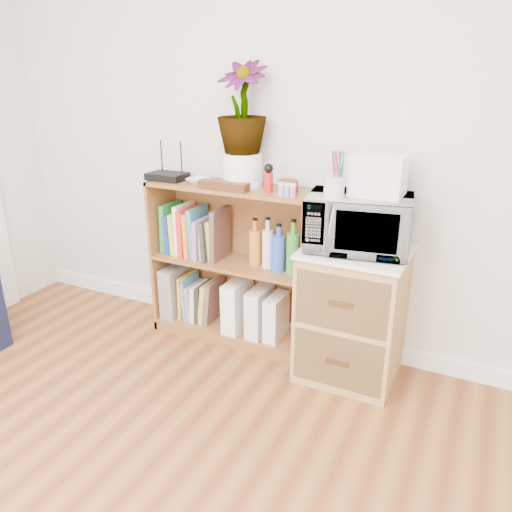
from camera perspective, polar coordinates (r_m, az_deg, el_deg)
The scene contains 21 objects.
skirting_board at distance 3.12m, azimuth 4.46°, elevation -8.50°, with size 4.00×0.02×0.10m, color white.
bookshelf at distance 2.95m, azimuth -2.64°, elevation -1.03°, with size 1.00×0.30×0.95m, color brown.
wicker_unit at distance 2.69m, azimuth 10.88°, elevation -6.63°, with size 0.50×0.45×0.70m, color #9E7542.
microwave at distance 2.49m, azimuth 11.60°, elevation 3.71°, with size 0.50×0.34×0.27m, color silver.
pen_cup at distance 2.37m, azimuth 8.91°, elevation 7.75°, with size 0.09×0.09×0.10m, color silver.
small_appliance at distance 2.46m, azimuth 13.83°, elevation 8.94°, with size 0.24×0.20×0.19m, color white.
router at distance 3.01m, azimuth -10.09°, elevation 8.96°, with size 0.22×0.15×0.04m, color black.
white_bowl at distance 2.88m, azimuth -6.59°, elevation 8.53°, with size 0.13×0.13×0.03m, color silver.
plant_pot at distance 2.78m, azimuth -1.54°, elevation 9.81°, with size 0.22×0.22×0.18m, color white.
potted_plant at distance 2.74m, azimuth -1.61°, elevation 16.60°, with size 0.27×0.27×0.48m, color #306A2A.
trinket_box at distance 2.72m, azimuth -3.72°, elevation 8.03°, with size 0.29×0.07×0.05m, color #36190E.
kokeshi_doll at distance 2.66m, azimuth 1.45°, elevation 8.43°, with size 0.05×0.05×0.10m, color #B21516.
wooden_bowl at distance 2.67m, azimuth 3.70°, elevation 7.98°, with size 0.11×0.11×0.06m, color #381C0F.
paint_jars at distance 2.57m, azimuth 3.57°, elevation 7.43°, with size 0.11×0.04×0.06m, color #CD727C.
file_box at distance 3.26m, azimuth -9.06°, elevation -3.79°, with size 0.10×0.26×0.32m, color gray.
magazine_holder_left at distance 3.03m, azimuth -2.14°, elevation -5.58°, with size 0.10×0.25×0.31m, color white.
magazine_holder_mid at distance 2.98m, azimuth 0.39°, elevation -6.33°, with size 0.09×0.23×0.29m, color silver.
magazine_holder_right at distance 2.94m, azimuth 2.32°, elevation -6.95°, with size 0.08×0.21×0.26m, color white.
cookbooks at distance 3.03m, azimuth -7.12°, elevation 2.64°, with size 0.40×0.20×0.31m.
liquor_bottles at distance 2.75m, azimuth 3.71°, elevation 1.01°, with size 0.48×0.07×0.30m.
lower_books at distance 3.18m, azimuth -6.32°, elevation -4.96°, with size 0.24×0.19×0.28m.
Camera 1 is at (0.98, -0.30, 1.57)m, focal length 35.00 mm.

